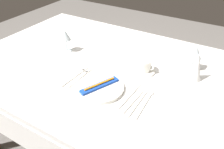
{
  "coord_description": "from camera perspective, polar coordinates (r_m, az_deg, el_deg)",
  "views": [
    {
      "loc": [
        0.53,
        -0.94,
        1.44
      ],
      "look_at": [
        0.02,
        -0.09,
        0.76
      ],
      "focal_mm": 36.23,
      "sensor_mm": 36.0,
      "label": 1
    }
  ],
  "objects": [
    {
      "name": "fork_outer",
      "position": [
        1.22,
        -7.96,
        -0.67
      ],
      "size": [
        0.02,
        0.21,
        0.0
      ],
      "color": "beige",
      "rests_on": "dining_table"
    },
    {
      "name": "dinner_plate",
      "position": [
        1.13,
        -3.14,
        -3.41
      ],
      "size": [
        0.24,
        0.24,
        0.02
      ],
      "primitive_type": "cylinder",
      "color": "white",
      "rests_on": "dining_table"
    },
    {
      "name": "dinner_knife",
      "position": [
        1.09,
        4.17,
        -5.51
      ],
      "size": [
        0.03,
        0.22,
        0.0
      ],
      "color": "beige",
      "rests_on": "dining_table"
    },
    {
      "name": "spoon_soup",
      "position": [
        1.09,
        6.45,
        -5.46
      ],
      "size": [
        0.03,
        0.23,
        0.01
      ],
      "color": "beige",
      "rests_on": "dining_table"
    },
    {
      "name": "napkin_folded",
      "position": [
        1.24,
        20.48,
        1.88
      ],
      "size": [
        0.07,
        0.07,
        0.16
      ],
      "primitive_type": "cone",
      "color": "white",
      "rests_on": "dining_table"
    },
    {
      "name": "dining_table",
      "position": [
        1.33,
        1.38,
        -1.54
      ],
      "size": [
        1.8,
        1.11,
        0.74
      ],
      "color": "white",
      "rests_on": "ground"
    },
    {
      "name": "wine_glass_centre",
      "position": [
        1.45,
        -11.75,
        9.49
      ],
      "size": [
        0.07,
        0.07,
        0.15
      ],
      "color": "silver",
      "rests_on": "dining_table"
    },
    {
      "name": "spoon_dessert",
      "position": [
        1.08,
        7.19,
        -6.16
      ],
      "size": [
        0.03,
        0.23,
        0.01
      ],
      "color": "beige",
      "rests_on": "dining_table"
    },
    {
      "name": "coffee_cup_left",
      "position": [
        1.25,
        8.03,
        2.35
      ],
      "size": [
        0.1,
        0.08,
        0.06
      ],
      "color": "white",
      "rests_on": "saucer_left"
    },
    {
      "name": "toothbrush_package",
      "position": [
        1.12,
        -3.17,
        -2.73
      ],
      "size": [
        0.12,
        0.21,
        0.02
      ],
      "color": "blue",
      "rests_on": "dinner_plate"
    },
    {
      "name": "wine_glass_left",
      "position": [
        1.32,
        20.29,
        5.07
      ],
      "size": [
        0.07,
        0.07,
        0.15
      ],
      "color": "silver",
      "rests_on": "dining_table"
    },
    {
      "name": "spoon_tea",
      "position": [
        1.08,
        8.75,
        -6.41
      ],
      "size": [
        0.03,
        0.22,
        0.01
      ],
      "color": "beige",
      "rests_on": "dining_table"
    },
    {
      "name": "saucer_left",
      "position": [
        1.27,
        7.84,
        0.98
      ],
      "size": [
        0.13,
        0.13,
        0.01
      ],
      "primitive_type": "cylinder",
      "color": "white",
      "rests_on": "dining_table"
    },
    {
      "name": "fork_inner",
      "position": [
        1.24,
        -9.01,
        -0.26
      ],
      "size": [
        0.03,
        0.22,
        0.0
      ],
      "color": "beige",
      "rests_on": "dining_table"
    }
  ]
}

